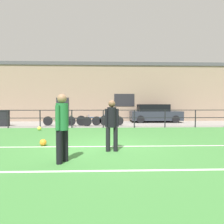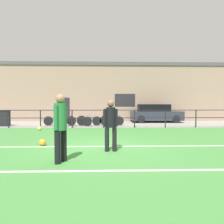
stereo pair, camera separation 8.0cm
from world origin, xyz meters
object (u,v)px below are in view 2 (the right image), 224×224
(soccer_ball_match, at_px, (40,128))
(parked_car_red, at_px, (155,114))
(bicycle_parked_0, at_px, (75,121))
(trash_bin_0, at_px, (5,118))
(soccer_ball_spare, at_px, (43,142))
(player_striker, at_px, (61,124))
(bicycle_parked_3, at_px, (93,120))
(player_goalkeeper, at_px, (111,122))
(bicycle_parked_2, at_px, (60,121))
(bicycle_parked_1, at_px, (108,121))

(soccer_ball_match, distance_m, parked_car_red, 9.48)
(soccer_ball_match, bearing_deg, bicycle_parked_0, 49.64)
(trash_bin_0, bearing_deg, soccer_ball_spare, -55.39)
(player_striker, xyz_separation_m, trash_bin_0, (-5.75, 8.84, -0.42))
(bicycle_parked_0, height_order, bicycle_parked_3, bicycle_parked_3)
(soccer_ball_spare, xyz_separation_m, trash_bin_0, (-4.62, 6.70, 0.45))
(soccer_ball_spare, bearing_deg, parked_car_red, 56.14)
(parked_car_red, height_order, bicycle_parked_0, parked_car_red)
(soccer_ball_match, bearing_deg, trash_bin_0, 143.70)
(soccer_ball_spare, xyz_separation_m, parked_car_red, (6.41, 9.56, 0.61))
(player_striker, height_order, soccer_ball_spare, player_striker)
(bicycle_parked_0, bearing_deg, soccer_ball_match, -130.36)
(parked_car_red, bearing_deg, soccer_ball_spare, -123.86)
(player_goalkeeper, height_order, player_striker, player_striker)
(soccer_ball_spare, height_order, parked_car_red, parked_car_red)
(trash_bin_0, bearing_deg, player_striker, -56.96)
(player_striker, bearing_deg, player_goalkeeper, 156.51)
(bicycle_parked_2, xyz_separation_m, trash_bin_0, (-3.68, -0.16, 0.21))
(soccer_ball_match, relative_size, trash_bin_0, 0.21)
(player_goalkeeper, xyz_separation_m, player_striker, (-1.30, -1.20, 0.08))
(parked_car_red, distance_m, bicycle_parked_0, 6.96)
(parked_car_red, distance_m, bicycle_parked_2, 7.84)
(bicycle_parked_0, relative_size, bicycle_parked_2, 1.01)
(player_striker, bearing_deg, soccer_ball_match, -134.06)
(soccer_ball_match, distance_m, soccer_ball_spare, 4.70)
(soccer_ball_match, height_order, bicycle_parked_3, bicycle_parked_3)
(bicycle_parked_0, bearing_deg, bicycle_parked_2, 161.03)
(player_goalkeeper, bearing_deg, bicycle_parked_1, -92.67)
(soccer_ball_match, relative_size, soccer_ball_spare, 0.96)
(soccer_ball_match, bearing_deg, bicycle_parked_3, 39.63)
(soccer_ball_match, relative_size, bicycle_parked_3, 0.10)
(bicycle_parked_0, relative_size, bicycle_parked_3, 0.98)
(soccer_ball_match, distance_m, bicycle_parked_0, 2.68)
(player_striker, height_order, parked_car_red, player_striker)
(soccer_ball_spare, height_order, bicycle_parked_2, bicycle_parked_2)
(player_goalkeeper, relative_size, soccer_ball_match, 7.04)
(soccer_ball_match, height_order, trash_bin_0, trash_bin_0)
(bicycle_parked_3, bearing_deg, trash_bin_0, -178.43)
(player_striker, xyz_separation_m, bicycle_parked_1, (1.28, 9.01, -0.63))
(bicycle_parked_2, bearing_deg, bicycle_parked_3, 0.00)
(parked_car_red, bearing_deg, bicycle_parked_2, -159.88)
(bicycle_parked_1, xyz_separation_m, bicycle_parked_3, (-1.04, 0.00, 0.03))
(soccer_ball_match, relative_size, bicycle_parked_2, 0.10)
(parked_car_red, relative_size, bicycle_parked_1, 1.88)
(parked_car_red, bearing_deg, bicycle_parked_1, -146.03)
(player_striker, relative_size, bicycle_parked_3, 0.75)
(soccer_ball_spare, distance_m, bicycle_parked_1, 7.28)
(bicycle_parked_3, bearing_deg, soccer_ball_match, -140.37)
(trash_bin_0, bearing_deg, parked_car_red, 14.53)
(bicycle_parked_2, relative_size, bicycle_parked_3, 0.97)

